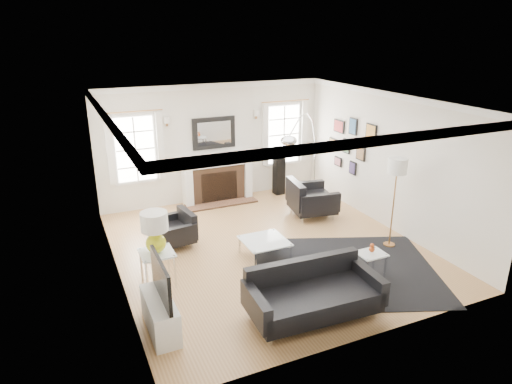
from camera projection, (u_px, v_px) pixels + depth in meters
name	position (u px, v px, depth m)	size (l,w,h in m)	color
floor	(267.00, 248.00, 8.77)	(6.00, 6.00, 0.00)	#A67446
back_wall	(214.00, 143.00, 10.87)	(5.50, 0.04, 2.80)	silver
front_wall	(371.00, 246.00, 5.72)	(5.50, 0.04, 2.80)	silver
left_wall	(112.00, 200.00, 7.23)	(0.04, 6.00, 2.80)	silver
right_wall	(389.00, 161.00, 9.35)	(0.04, 6.00, 2.80)	silver
ceiling	(269.00, 101.00, 7.82)	(5.50, 6.00, 0.02)	white
crown_molding	(269.00, 104.00, 7.84)	(5.50, 6.00, 0.12)	white
fireplace	(218.00, 180.00, 10.98)	(1.70, 0.69, 1.11)	white
mantel_mirror	(214.00, 133.00, 10.75)	(1.05, 0.07, 0.75)	black
window_left	(135.00, 149.00, 10.09)	(1.24, 0.15, 1.62)	white
window_right	(284.00, 134.00, 11.52)	(1.24, 0.15, 1.62)	white
gallery_wall	(351.00, 142.00, 10.41)	(0.04, 1.73, 1.29)	black
tv_unit	(160.00, 310.00, 6.25)	(0.35, 1.00, 1.09)	white
area_rug	(345.00, 270.00, 7.95)	(3.09, 2.57, 0.01)	black
sofa	(312.00, 294.00, 6.60)	(1.98, 0.98, 0.63)	black
armchair_left	(175.00, 231.00, 8.77)	(0.84, 0.91, 0.55)	black
armchair_right	(309.00, 200.00, 10.13)	(1.06, 1.15, 0.69)	black
coffee_table	(265.00, 242.00, 8.28)	(0.79, 0.79, 0.35)	silver
side_table_left	(157.00, 258.00, 7.35)	(0.53, 0.53, 0.59)	silver
nesting_table	(371.00, 259.00, 7.52)	(0.45, 0.38, 0.50)	silver
gourd_lamp	(155.00, 230.00, 7.18)	(0.43, 0.43, 0.69)	#BDC518
orange_vase	(372.00, 248.00, 7.45)	(0.10, 0.10, 0.16)	#BD4818
arc_floor_lamp	(303.00, 158.00, 10.09)	(1.65, 1.53, 2.34)	silver
stick_floor_lamp	(397.00, 171.00, 8.34)	(0.36, 0.36, 1.75)	#AB733B
speaker_tower	(279.00, 171.00, 11.45)	(0.24, 0.24, 1.21)	black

